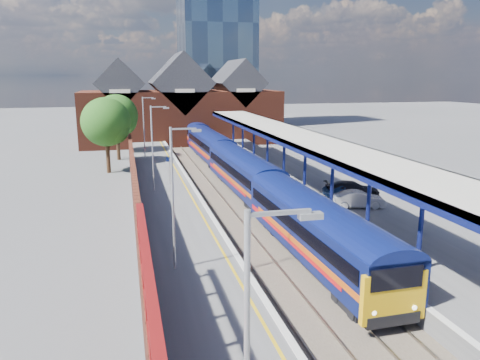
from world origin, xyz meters
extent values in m
plane|color=#5B5B5E|center=(0.00, 30.00, 0.00)|extent=(240.00, 240.00, 0.00)
cube|color=#473D33|center=(0.00, 20.00, 0.03)|extent=(6.00, 76.00, 0.06)
cube|color=slate|center=(-2.22, 20.00, 0.12)|extent=(0.07, 76.00, 0.14)
cube|color=slate|center=(-0.78, 20.00, 0.12)|extent=(0.07, 76.00, 0.14)
cube|color=slate|center=(0.78, 20.00, 0.12)|extent=(0.07, 76.00, 0.14)
cube|color=slate|center=(2.22, 20.00, 0.12)|extent=(0.07, 76.00, 0.14)
cube|color=#565659|center=(-5.50, 20.00, 0.50)|extent=(5.00, 76.00, 1.00)
cube|color=#565659|center=(6.00, 20.00, 0.50)|extent=(6.00, 76.00, 1.00)
cube|color=silver|center=(-3.15, 20.00, 1.02)|extent=(0.30, 76.00, 0.05)
cube|color=silver|center=(3.15, 20.00, 1.02)|extent=(0.30, 76.00, 0.05)
cube|color=yellow|center=(-3.75, 20.00, 1.01)|extent=(0.14, 76.00, 0.01)
cube|color=#0B1551|center=(1.50, 7.42, 1.90)|extent=(3.15, 16.06, 2.50)
cube|color=#0B1551|center=(1.50, 7.42, 3.15)|extent=(3.15, 16.06, 0.60)
cube|color=#0B1551|center=(1.50, 24.02, 1.90)|extent=(3.15, 16.06, 2.50)
cube|color=#0B1551|center=(1.50, 24.02, 3.15)|extent=(3.15, 16.06, 0.60)
cube|color=#0B1551|center=(1.50, 40.62, 1.90)|extent=(3.15, 16.06, 2.50)
cube|color=#0B1551|center=(1.50, 40.62, 3.15)|extent=(3.15, 16.06, 0.60)
cube|color=#0B1551|center=(1.50, 57.22, 1.90)|extent=(3.15, 16.06, 2.50)
cube|color=#0B1551|center=(1.50, 57.22, 3.15)|extent=(3.15, 16.06, 0.60)
cube|color=black|center=(0.08, 32.32, 2.35)|extent=(0.04, 60.54, 0.70)
cube|color=#D0510D|center=(0.07, 32.32, 1.55)|extent=(0.03, 55.27, 0.30)
cube|color=red|center=(0.06, 32.32, 1.30)|extent=(0.03, 55.27, 0.30)
cube|color=#F2B20C|center=(1.50, -0.50, 1.70)|extent=(2.83, 0.36, 2.10)
cube|color=black|center=(1.50, -0.60, 2.55)|extent=(2.30, 0.21, 0.90)
cube|color=black|center=(1.50, 1.82, 0.30)|extent=(2.00, 2.40, 0.60)
cube|color=black|center=(1.50, 62.82, 0.30)|extent=(2.00, 2.40, 0.60)
cylinder|color=#0E1655|center=(5.00, 3.00, 3.10)|extent=(0.24, 0.24, 4.20)
cylinder|color=#0E1655|center=(5.00, 8.00, 3.10)|extent=(0.24, 0.24, 4.20)
cylinder|color=#0E1655|center=(5.00, 13.00, 3.10)|extent=(0.24, 0.24, 4.20)
cylinder|color=#0E1655|center=(5.00, 18.00, 3.10)|extent=(0.24, 0.24, 4.20)
cylinder|color=#0E1655|center=(5.00, 23.00, 3.10)|extent=(0.24, 0.24, 4.20)
cylinder|color=#0E1655|center=(5.00, 28.00, 3.10)|extent=(0.24, 0.24, 4.20)
cylinder|color=#0E1655|center=(5.00, 33.00, 3.10)|extent=(0.24, 0.24, 4.20)
cylinder|color=#0E1655|center=(5.00, 38.00, 3.10)|extent=(0.24, 0.24, 4.20)
cylinder|color=#0E1655|center=(5.00, 43.00, 3.10)|extent=(0.24, 0.24, 4.20)
cube|color=beige|center=(5.50, 22.00, 5.35)|extent=(4.50, 52.00, 0.25)
cube|color=#0E1655|center=(3.35, 22.00, 5.20)|extent=(0.20, 52.00, 0.55)
cube|color=#0E1655|center=(7.65, 22.00, 5.20)|extent=(0.20, 52.00, 0.55)
cube|color=#A5A8AA|center=(-5.90, -8.00, 7.90)|extent=(1.20, 0.08, 0.08)
cube|color=#A5A8AA|center=(-5.30, -8.00, 7.80)|extent=(0.45, 0.18, 0.12)
cylinder|color=#A5A8AA|center=(-6.50, 6.00, 4.50)|extent=(0.12, 0.12, 7.00)
cube|color=#A5A8AA|center=(-5.90, 6.00, 7.90)|extent=(1.20, 0.08, 0.08)
cube|color=#A5A8AA|center=(-5.30, 6.00, 7.80)|extent=(0.45, 0.18, 0.12)
cylinder|color=#A5A8AA|center=(-6.50, 22.00, 4.50)|extent=(0.12, 0.12, 7.00)
cube|color=#A5A8AA|center=(-5.90, 22.00, 7.90)|extent=(1.20, 0.08, 0.08)
cube|color=#A5A8AA|center=(-5.30, 22.00, 7.80)|extent=(0.45, 0.18, 0.12)
cylinder|color=#A5A8AA|center=(-6.50, 38.00, 4.50)|extent=(0.12, 0.12, 7.00)
cube|color=#A5A8AA|center=(-5.90, 38.00, 7.90)|extent=(1.20, 0.08, 0.08)
cube|color=#A5A8AA|center=(-5.30, 38.00, 7.80)|extent=(0.45, 0.18, 0.12)
cylinder|color=#A5A8AA|center=(-5.00, 24.00, 2.25)|extent=(0.08, 0.08, 2.50)
cube|color=#0C194C|center=(-5.00, 24.00, 3.30)|extent=(0.55, 0.06, 0.35)
cube|color=#5C2518|center=(-8.10, 14.00, 2.40)|extent=(0.35, 50.00, 2.80)
cube|color=maroon|center=(-8.10, -3.00, 4.80)|extent=(0.30, 15.00, 0.12)
cube|color=maroon|center=(-8.10, -3.00, 3.85)|extent=(0.30, 15.00, 0.12)
cube|color=maroon|center=(-8.10, -6.00, 4.30)|extent=(0.30, 0.12, 1.00)
cube|color=maroon|center=(-8.10, -4.00, 4.30)|extent=(0.30, 0.12, 1.00)
cube|color=maroon|center=(-8.10, -2.00, 4.30)|extent=(0.30, 0.12, 1.00)
cube|color=maroon|center=(-8.10, 0.00, 4.30)|extent=(0.30, 0.12, 1.00)
cube|color=maroon|center=(-8.10, 2.00, 4.30)|extent=(0.30, 0.12, 1.00)
cube|color=maroon|center=(-8.10, 4.00, 4.30)|extent=(0.30, 0.12, 1.00)
cube|color=#5C2518|center=(0.00, 58.00, 4.00)|extent=(30.00, 12.00, 8.00)
cube|color=#232328|center=(-9.00, 58.00, 9.20)|extent=(7.13, 12.00, 7.13)
cube|color=#232328|center=(0.00, 58.00, 9.20)|extent=(9.16, 12.00, 9.16)
cube|color=#232328|center=(9.00, 58.00, 9.20)|extent=(7.13, 12.00, 7.13)
cube|color=beige|center=(-9.00, 51.95, 8.20)|extent=(2.80, 0.15, 0.50)
cube|color=beige|center=(0.00, 51.95, 8.20)|extent=(2.80, 0.15, 0.50)
cube|color=beige|center=(9.00, 51.95, 8.20)|extent=(2.80, 0.15, 0.50)
cube|color=#465D79|center=(10.00, 80.00, 20.00)|extent=(14.00, 14.00, 40.00)
cylinder|color=#382314|center=(-10.50, 36.00, 2.00)|extent=(0.44, 0.44, 4.00)
sphere|color=#124612|center=(-10.50, 36.00, 5.50)|extent=(5.20, 5.20, 5.20)
sphere|color=#124612|center=(-9.70, 35.50, 4.80)|extent=(3.20, 3.20, 3.20)
cylinder|color=#382314|center=(-9.50, 44.00, 2.00)|extent=(0.44, 0.44, 4.00)
sphere|color=#124612|center=(-9.50, 44.00, 5.50)|extent=(5.20, 5.20, 5.20)
sphere|color=#124612|center=(-8.70, 43.50, 4.80)|extent=(3.20, 3.20, 3.20)
imported|color=#B4B5B9|center=(7.54, 13.86, 1.61)|extent=(3.90, 2.21, 1.22)
imported|color=black|center=(8.50, 16.76, 1.62)|extent=(4.55, 2.58, 1.24)
imported|color=navy|center=(8.25, 16.94, 1.55)|extent=(4.17, 2.36, 1.10)
camera|label=1|loc=(-8.52, -15.68, 10.32)|focal=35.00mm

